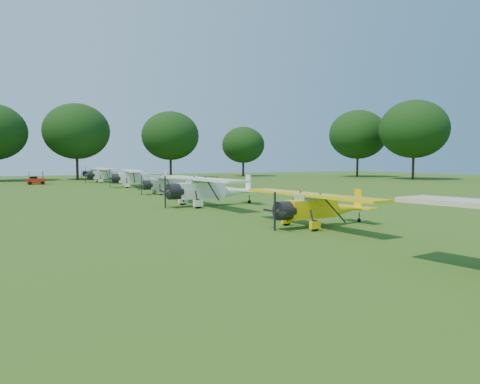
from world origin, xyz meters
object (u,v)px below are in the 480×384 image
object	(u,v)px
aircraft_6	(109,173)
aircraft_2	(318,205)
aircraft_5	(138,176)
aircraft_4	(169,183)
aircraft_7	(98,173)
golf_cart	(36,180)
aircraft_3	(208,188)

from	to	relation	value
aircraft_6	aircraft_2	bearing A→B (deg)	-90.59
aircraft_5	aircraft_6	world-z (taller)	aircraft_6
aircraft_2	aircraft_5	bearing A→B (deg)	84.41
aircraft_4	aircraft_7	xyz separation A→B (m)	(0.34, 40.41, -0.01)
aircraft_4	golf_cart	xyz separation A→B (m)	(-10.65, 25.10, -0.46)
aircraft_7	aircraft_3	bearing A→B (deg)	-86.40
aircraft_6	golf_cart	bearing A→B (deg)	-172.86
aircraft_6	aircraft_7	bearing A→B (deg)	85.49
aircraft_4	aircraft_7	distance (m)	40.41
aircraft_2	aircraft_3	distance (m)	12.48
aircraft_3	aircraft_5	distance (m)	25.37
aircraft_2	aircraft_7	world-z (taller)	aircraft_2
aircraft_3	aircraft_2	bearing A→B (deg)	-89.26
aircraft_3	golf_cart	distance (m)	38.90
aircraft_2	aircraft_5	size ratio (longest dim) A/B	0.82
aircraft_2	aircraft_3	size ratio (longest dim) A/B	0.82
aircraft_4	aircraft_6	bearing A→B (deg)	91.94
aircraft_2	aircraft_5	distance (m)	37.78
aircraft_6	golf_cart	world-z (taller)	aircraft_6
aircraft_4	aircraft_3	bearing A→B (deg)	-94.65
aircraft_3	golf_cart	xyz separation A→B (m)	(-9.46, 37.73, -0.70)
aircraft_2	aircraft_4	world-z (taller)	aircraft_4
aircraft_5	golf_cart	xyz separation A→B (m)	(-10.84, 12.40, -0.69)
aircraft_2	aircraft_7	size ratio (longest dim) A/B	1.01
aircraft_7	golf_cart	bearing A→B (deg)	-120.42
aircraft_3	aircraft_7	bearing A→B (deg)	85.31
aircraft_2	golf_cart	size ratio (longest dim) A/B	4.14
aircraft_5	aircraft_7	xyz separation A→B (m)	(0.15, 27.70, -0.24)
aircraft_2	aircraft_5	xyz separation A→B (m)	(0.56, 37.78, 0.23)
aircraft_4	aircraft_7	world-z (taller)	aircraft_4
aircraft_3	aircraft_5	size ratio (longest dim) A/B	1.00
golf_cart	aircraft_2	bearing A→B (deg)	-76.08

